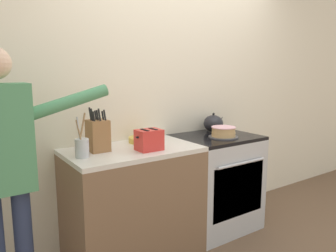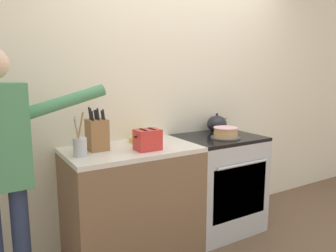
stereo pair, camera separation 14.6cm
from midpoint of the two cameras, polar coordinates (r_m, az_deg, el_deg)
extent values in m
plane|color=brown|center=(3.00, 9.83, -20.35)|extent=(16.00, 16.00, 0.00)
cube|color=silver|center=(3.11, 2.81, 6.06)|extent=(8.00, 0.04, 2.60)
cube|color=brown|center=(2.72, -4.61, -13.38)|extent=(1.03, 0.61, 0.86)
cube|color=silver|center=(2.58, -4.74, -4.19)|extent=(1.03, 0.61, 0.03)
cube|color=#B7BABF|center=(3.19, 9.94, -9.96)|extent=(0.73, 0.61, 0.87)
cube|color=black|center=(2.97, 13.83, -11.10)|extent=(0.60, 0.01, 0.48)
cylinder|color=#B7BABF|center=(2.88, 14.40, -6.52)|extent=(0.55, 0.02, 0.02)
cube|color=black|center=(3.07, 10.18, -2.04)|extent=(0.73, 0.61, 0.03)
cylinder|color=#4C4C51|center=(2.99, 11.35, -1.97)|extent=(0.27, 0.27, 0.01)
cylinder|color=tan|center=(2.99, 11.37, -1.50)|extent=(0.21, 0.21, 0.04)
cylinder|color=tan|center=(2.98, 11.40, -0.75)|extent=(0.21, 0.21, 0.04)
cylinder|color=#EFB2C1|center=(2.98, 11.41, -0.30)|extent=(0.22, 0.22, 0.01)
cylinder|color=#232328|center=(3.27, 9.73, -0.98)|extent=(0.14, 0.14, 0.01)
ellipsoid|color=#232328|center=(3.25, 9.76, 0.37)|extent=(0.19, 0.19, 0.16)
cone|color=#232328|center=(3.31, 10.98, 1.00)|extent=(0.10, 0.04, 0.08)
sphere|color=black|center=(3.24, 9.81, 2.02)|extent=(0.02, 0.02, 0.02)
cube|color=olive|center=(2.52, -10.63, -1.53)|extent=(0.14, 0.16, 0.24)
cylinder|color=black|center=(2.44, -11.35, 1.73)|extent=(0.01, 0.03, 0.07)
cylinder|color=black|center=(2.45, -10.40, 2.01)|extent=(0.01, 0.04, 0.09)
cylinder|color=black|center=(2.47, -9.49, 1.95)|extent=(0.01, 0.04, 0.08)
cylinder|color=black|center=(2.47, -11.61, 2.02)|extent=(0.01, 0.04, 0.09)
cylinder|color=black|center=(2.49, -10.70, 1.93)|extent=(0.01, 0.04, 0.08)
cylinder|color=black|center=(2.50, -9.80, 1.90)|extent=(0.01, 0.03, 0.07)
cylinder|color=black|center=(2.50, -11.88, 2.17)|extent=(0.01, 0.04, 0.10)
cylinder|color=black|center=(2.52, -10.99, 1.95)|extent=(0.01, 0.03, 0.07)
cylinder|color=#B7BABF|center=(2.37, -13.37, -3.59)|extent=(0.10, 0.10, 0.13)
cylinder|color=#A37A51|center=(2.37, -13.44, -0.81)|extent=(0.06, 0.03, 0.26)
cylinder|color=#B7BABF|center=(2.34, -13.83, -1.25)|extent=(0.02, 0.04, 0.24)
cylinder|color=#A37A51|center=(2.34, -13.73, -1.50)|extent=(0.04, 0.05, 0.22)
cylinder|color=gold|center=(2.78, -3.02, -2.34)|extent=(0.22, 0.22, 0.04)
sphere|color=orange|center=(2.71, -3.57, -1.74)|extent=(0.07, 0.07, 0.07)
sphere|color=orange|center=(2.80, -1.92, -1.38)|extent=(0.07, 0.07, 0.07)
sphere|color=orange|center=(2.82, -3.33, -1.27)|extent=(0.07, 0.07, 0.07)
sphere|color=orange|center=(2.73, -2.18, -1.65)|extent=(0.07, 0.07, 0.07)
sphere|color=orange|center=(2.76, -2.49, -1.49)|extent=(0.08, 0.08, 0.08)
cube|color=red|center=(2.49, -1.90, -2.40)|extent=(0.19, 0.15, 0.16)
cube|color=black|center=(2.45, -2.66, -0.64)|extent=(0.02, 0.10, 0.00)
cube|color=black|center=(2.49, -1.16, -0.49)|extent=(0.02, 0.10, 0.00)
cube|color=black|center=(2.43, -3.97, -1.93)|extent=(0.02, 0.02, 0.01)
cylinder|color=#283351|center=(2.41, -22.47, -18.41)|extent=(0.11, 0.11, 0.78)
cylinder|color=#4C8E60|center=(2.21, -15.74, 4.08)|extent=(0.55, 0.08, 0.22)
camera|label=1|loc=(0.07, -88.43, 0.27)|focal=35.00mm
camera|label=2|loc=(0.07, 91.57, -0.27)|focal=35.00mm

